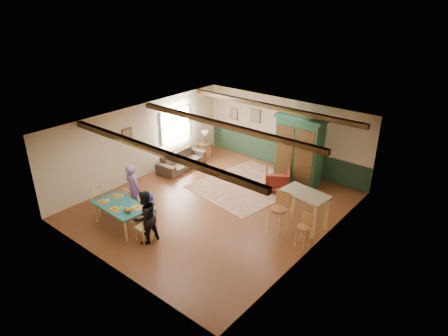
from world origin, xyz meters
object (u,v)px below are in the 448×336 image
Objects in this scene: person_man at (133,189)px; armoire at (299,150)px; dining_table at (121,215)px; sofa at (182,160)px; cat at (128,210)px; end_table at (205,150)px; dining_chair_end_left at (101,201)px; dining_chair_far_right at (147,208)px; dining_chair_end_right at (144,226)px; bar_stool_left at (279,214)px; table_lamp at (205,137)px; person_child at (149,207)px; person_woman at (145,217)px; bar_stool_right at (303,231)px; armchair at (277,180)px; counter_table at (304,210)px; dining_chair_far_left at (132,200)px.

armoire reaches higher than person_man.
dining_table is 0.78× the size of sofa.
cat is 0.58× the size of end_table.
dining_table is 1.08m from dining_chair_end_left.
dining_chair_end_left is at bearing -84.27° from end_table.
dining_chair_far_right is 5.57m from armoire.
bar_stool_left reaches higher than dining_chair_end_right.
table_lamp is at bearing 106.49° from dining_table.
dining_table is 3.16× the size of table_lamp.
armoire is at bearing -117.23° from person_man.
dining_chair_far_right is 0.95× the size of person_child.
dining_chair_far_right is 5.20m from end_table.
person_man is 1.72× the size of person_child.
person_man is 1.71m from person_woman.
person_man is at bearing 114.15° from dining_table.
bar_stool_right reaches higher than dining_chair_end_right.
person_woman is at bearing 43.74° from armchair.
person_woman reaches higher than armchair.
person_child is 4.53m from counter_table.
dining_table is 0.68m from cat.
end_table is (-2.12, 5.56, -0.49)m from cat.
dining_chair_end_right is at bearing -137.96° from bar_stool_right.
dining_chair_end_left is 6.13m from counter_table.
person_woman is 3.67m from bar_stool_left.
dining_chair_end_left is 0.55× the size of person_man.
person_woman reaches higher than counter_table.
sofa is at bearing -88.83° from end_table.
person_man is at bearing 23.80° from armchair.
dining_table is at bearing -164.99° from sofa.
cat is 4.70m from sofa.
sofa is (-1.99, 3.42, -0.13)m from dining_chair_far_right.
table_lamp is at bearing -5.09° from sofa.
dining_table is 5.29m from counter_table.
dining_chair_end_right is 0.66× the size of counter_table.
dining_table is at bearing -90.00° from dining_chair_end_right.
sofa is (-2.75, 4.12, -0.46)m from person_woman.
person_man reaches higher than dining_chair_end_right.
person_man is at bearing -0.00° from person_child.
table_lamp is at bearing 159.70° from counter_table.
armoire is 3.05× the size of armchair.
counter_table is at bearing -20.30° from table_lamp.
dining_chair_end_left is at bearing 43.83° from dining_chair_far_left.
armchair is (3.34, 4.78, -0.07)m from dining_chair_end_left.
dining_chair_far_left is 1.00× the size of dining_chair_end_left.
person_woman reaches higher than sofa.
table_lamp is at bearing -72.66° from dining_chair_far_left.
end_table is (-2.68, 5.49, -0.15)m from dining_chair_end_right.
dining_chair_far_left is 0.95× the size of person_child.
cat reaches higher than end_table.
dining_chair_far_left is at bearing -157.68° from bar_stool_left.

